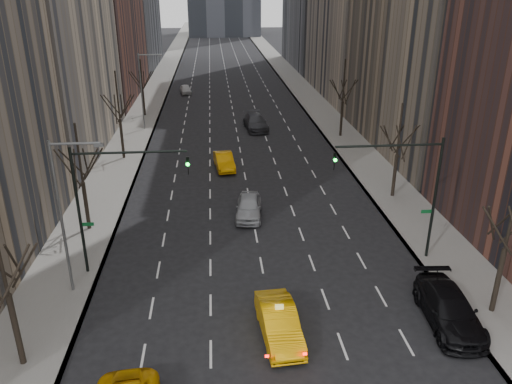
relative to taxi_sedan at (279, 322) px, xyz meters
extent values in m
cube|color=slate|center=(-12.45, 64.94, -0.75)|extent=(4.50, 320.00, 0.15)
cube|color=slate|center=(12.05, 64.94, -0.75)|extent=(4.50, 320.00, 0.15)
cylinder|color=black|center=(-12.20, -1.06, 1.22)|extent=(0.28, 0.28, 3.78)
cylinder|color=black|center=(-12.05, -0.21, 4.34)|extent=(0.42, 1.80, 2.52)
cylinder|color=black|center=(-11.40, -0.77, 4.34)|extent=(1.74, 0.72, 2.52)
cylinder|color=black|center=(-11.54, -1.61, 4.34)|extent=(1.46, 1.25, 2.52)
cylinder|color=black|center=(-12.20, 12.94, 1.11)|extent=(0.28, 0.28, 3.57)
cylinder|color=black|center=(-12.20, 12.94, 5.02)|extent=(0.16, 0.16, 4.25)
cylinder|color=black|center=(-12.05, 13.79, 4.13)|extent=(0.42, 1.80, 2.52)
cylinder|color=black|center=(-11.40, 13.23, 4.13)|extent=(1.74, 0.72, 2.52)
cylinder|color=black|center=(-11.54, 12.39, 4.13)|extent=(1.46, 1.25, 2.52)
cylinder|color=black|center=(-12.35, 12.09, 4.13)|extent=(0.42, 1.80, 2.52)
cylinder|color=black|center=(-13.01, 12.65, 4.13)|extent=(1.74, 0.72, 2.52)
cylinder|color=black|center=(-12.86, 13.49, 4.13)|extent=(1.46, 1.25, 2.52)
cylinder|color=black|center=(-12.20, 28.94, 1.32)|extent=(0.28, 0.28, 3.99)
cylinder|color=black|center=(-12.20, 28.94, 5.69)|extent=(0.16, 0.16, 4.75)
cylinder|color=black|center=(-12.05, 29.79, 4.55)|extent=(0.42, 1.80, 2.52)
cylinder|color=black|center=(-11.40, 29.23, 4.55)|extent=(1.74, 0.72, 2.52)
cylinder|color=black|center=(-11.54, 28.39, 4.55)|extent=(1.46, 1.25, 2.52)
cylinder|color=black|center=(-12.35, 28.09, 4.55)|extent=(0.42, 1.80, 2.52)
cylinder|color=black|center=(-13.01, 28.65, 4.55)|extent=(1.74, 0.72, 2.52)
cylinder|color=black|center=(-12.86, 29.49, 4.55)|extent=(1.46, 1.25, 2.52)
cylinder|color=black|center=(-12.20, 46.94, 1.01)|extent=(0.28, 0.28, 3.36)
cylinder|color=black|center=(-12.20, 46.94, 4.69)|extent=(0.16, 0.16, 4.00)
cylinder|color=black|center=(-12.05, 47.79, 3.92)|extent=(0.42, 1.80, 2.52)
cylinder|color=black|center=(-11.40, 47.23, 3.92)|extent=(1.74, 0.72, 2.52)
cylinder|color=black|center=(-11.54, 46.39, 3.92)|extent=(1.46, 1.25, 2.52)
cylinder|color=black|center=(-12.35, 46.09, 3.92)|extent=(0.42, 1.80, 2.52)
cylinder|color=black|center=(-13.01, 46.65, 3.92)|extent=(1.74, 0.72, 2.52)
cylinder|color=black|center=(-12.86, 47.49, 3.92)|extent=(1.46, 1.25, 2.52)
cylinder|color=black|center=(11.80, 0.94, 1.22)|extent=(0.28, 0.28, 3.78)
cylinder|color=black|center=(11.95, 1.79, 4.34)|extent=(0.42, 1.80, 2.52)
cylinder|color=black|center=(10.99, 0.65, 4.34)|extent=(1.74, 0.72, 2.52)
cylinder|color=black|center=(11.14, 1.49, 4.34)|extent=(1.46, 1.25, 2.52)
cylinder|color=black|center=(11.80, 16.94, 1.11)|extent=(0.28, 0.28, 3.57)
cylinder|color=black|center=(11.80, 16.94, 5.02)|extent=(0.16, 0.16, 4.25)
cylinder|color=black|center=(11.95, 17.79, 4.13)|extent=(0.42, 1.80, 2.52)
cylinder|color=black|center=(12.60, 17.23, 4.13)|extent=(1.74, 0.72, 2.52)
cylinder|color=black|center=(12.46, 16.39, 4.13)|extent=(1.46, 1.25, 2.52)
cylinder|color=black|center=(11.65, 16.09, 4.13)|extent=(0.42, 1.80, 2.52)
cylinder|color=black|center=(10.99, 16.65, 4.13)|extent=(1.74, 0.72, 2.52)
cylinder|color=black|center=(11.14, 17.49, 4.13)|extent=(1.46, 1.25, 2.52)
cylinder|color=black|center=(11.80, 34.94, 1.32)|extent=(0.28, 0.28, 3.99)
cylinder|color=black|center=(11.80, 34.94, 5.69)|extent=(0.16, 0.16, 4.75)
cylinder|color=black|center=(11.95, 35.79, 4.55)|extent=(0.42, 1.80, 2.52)
cylinder|color=black|center=(12.60, 35.23, 4.55)|extent=(1.74, 0.72, 2.52)
cylinder|color=black|center=(12.46, 34.39, 4.55)|extent=(1.46, 1.25, 2.52)
cylinder|color=black|center=(11.65, 34.09, 4.55)|extent=(0.42, 1.80, 2.52)
cylinder|color=black|center=(10.99, 34.65, 4.55)|extent=(1.74, 0.72, 2.52)
cylinder|color=black|center=(11.14, 35.49, 4.55)|extent=(1.46, 1.25, 2.52)
cylinder|color=black|center=(-11.00, 6.94, 3.33)|extent=(0.18, 0.18, 8.00)
cylinder|color=black|center=(-7.75, 6.94, 6.93)|extent=(6.50, 0.14, 0.14)
imported|color=black|center=(-4.50, 6.94, 6.03)|extent=(0.18, 0.22, 1.10)
sphere|color=#0CFF33|center=(-4.50, 6.76, 6.18)|extent=(0.20, 0.20, 0.20)
cube|color=#0C5926|center=(-10.60, 6.94, 2.53)|extent=(0.70, 0.04, 0.22)
cylinder|color=black|center=(10.60, 6.94, 3.33)|extent=(0.18, 0.18, 8.00)
cylinder|color=black|center=(7.35, 6.94, 6.93)|extent=(6.50, 0.14, 0.14)
imported|color=black|center=(4.10, 6.94, 6.03)|extent=(0.18, 0.22, 1.10)
sphere|color=#0CFF33|center=(4.10, 6.76, 6.18)|extent=(0.20, 0.20, 0.20)
cube|color=#0C5926|center=(10.20, 6.94, 2.53)|extent=(0.70, 0.04, 0.22)
cylinder|color=slate|center=(-11.40, 4.94, 3.83)|extent=(0.16, 0.16, 9.00)
cylinder|color=slate|center=(-10.10, 4.94, 8.13)|extent=(2.60, 0.14, 0.14)
cube|color=slate|center=(-8.90, 4.94, 8.03)|extent=(0.50, 0.22, 0.15)
cylinder|color=slate|center=(-11.40, 39.94, 3.83)|extent=(0.16, 0.16, 9.00)
cylinder|color=slate|center=(-10.10, 39.94, 8.13)|extent=(2.60, 0.14, 0.14)
cube|color=slate|center=(-8.90, 39.94, 8.03)|extent=(0.50, 0.22, 0.15)
imported|color=#EFA505|center=(0.00, 0.00, 0.00)|extent=(2.15, 5.13, 1.65)
imported|color=#A7A9AF|center=(-0.48, 14.25, -0.02)|extent=(2.41, 4.92, 1.62)
imported|color=black|center=(9.00, 0.31, 0.04)|extent=(2.82, 6.11, 1.73)
imported|color=orange|center=(-2.06, 25.16, -0.06)|extent=(2.14, 4.82, 1.54)
imported|color=#333439|center=(2.18, 39.06, 0.07)|extent=(3.02, 6.34, 1.78)
imported|color=silver|center=(-7.33, 61.55, -0.12)|extent=(2.19, 4.30, 1.40)
camera|label=1|loc=(-2.93, -20.41, 15.72)|focal=35.00mm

